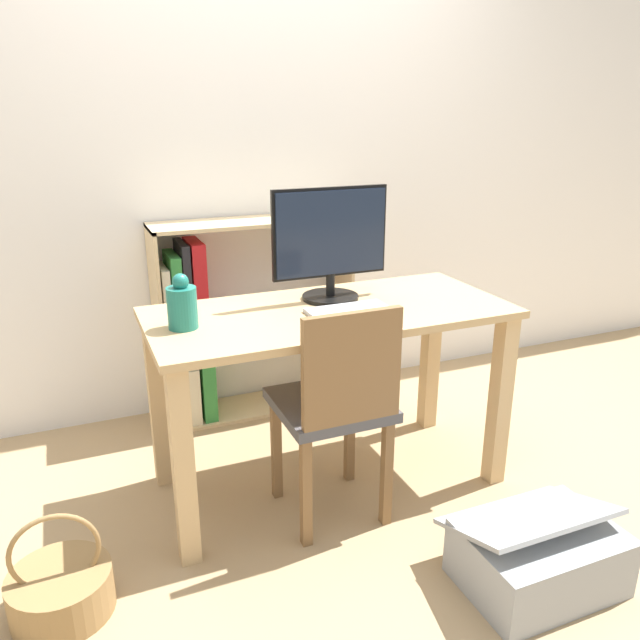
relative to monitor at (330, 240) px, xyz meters
name	(u,v)px	position (x,y,z in m)	size (l,w,h in m)	color
ground_plane	(329,479)	(-0.06, -0.13, -1.01)	(10.00, 10.00, 0.00)	tan
wall_back	(254,152)	(-0.06, 0.83, 0.29)	(8.00, 0.05, 2.60)	white
desk	(330,345)	(-0.06, -0.13, -0.39)	(1.41, 0.64, 0.77)	tan
monitor	(330,240)	(0.00, 0.00, 0.00)	(0.49, 0.23, 0.45)	black
keyboard	(348,310)	(-0.01, -0.19, -0.24)	(0.32, 0.14, 0.02)	#B2B2B7
vase	(182,305)	(-0.62, -0.12, -0.16)	(0.11, 0.11, 0.20)	#1E7266
chair	(337,404)	(-0.13, -0.37, -0.52)	(0.40, 0.40, 0.88)	#4C4C51
bookshelf	(217,328)	(-0.33, 0.65, -0.54)	(0.98, 0.28, 1.00)	#D8BC8C
basket	(61,589)	(-1.12, -0.47, -0.93)	(0.32, 0.32, 0.36)	#997547
storage_box	(538,554)	(0.34, -0.95, -0.90)	(0.51, 0.42, 0.29)	#999EA3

